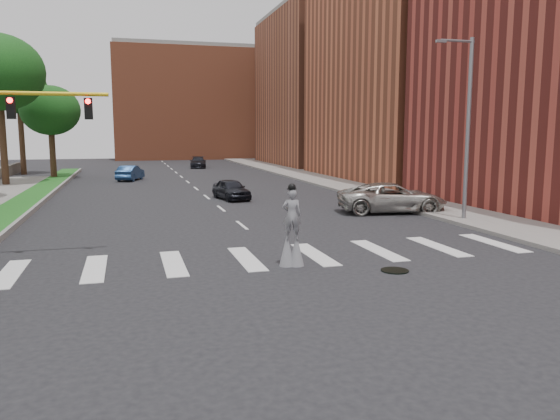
% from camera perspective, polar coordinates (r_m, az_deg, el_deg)
% --- Properties ---
extents(ground_plane, '(160.00, 160.00, 0.00)m').
position_cam_1_polar(ground_plane, '(18.94, 0.95, -5.56)').
color(ground_plane, black).
rests_on(ground_plane, ground).
extents(grass_median, '(2.00, 60.00, 0.25)m').
position_cam_1_polar(grass_median, '(38.38, -24.93, 0.87)').
color(grass_median, '#175218').
rests_on(grass_median, ground).
extents(median_curb, '(0.20, 60.00, 0.28)m').
position_cam_1_polar(median_curb, '(38.22, -23.38, 0.96)').
color(median_curb, gray).
rests_on(median_curb, ground).
extents(sidewalk_right, '(5.00, 90.00, 0.18)m').
position_cam_1_polar(sidewalk_right, '(46.39, 6.91, 2.66)').
color(sidewalk_right, slate).
rests_on(sidewalk_right, ground).
extents(manhole, '(0.90, 0.90, 0.04)m').
position_cam_1_polar(manhole, '(18.24, 11.91, -6.21)').
color(manhole, black).
rests_on(manhole, ground).
extents(building_mid, '(16.00, 22.00, 24.00)m').
position_cam_1_polar(building_mid, '(55.39, 14.51, 15.71)').
color(building_mid, '#AE5636').
rests_on(building_mid, ground).
extents(building_far, '(16.00, 22.00, 20.00)m').
position_cam_1_polar(building_far, '(76.84, 5.24, 12.25)').
color(building_far, '#995238').
rests_on(building_far, ground).
extents(building_backdrop, '(26.00, 14.00, 18.00)m').
position_cam_1_polar(building_backdrop, '(96.39, -9.14, 10.75)').
color(building_backdrop, '#AE5636').
rests_on(building_backdrop, ground).
extents(streetlight, '(2.05, 0.20, 9.00)m').
position_cam_1_polar(streetlight, '(28.64, 18.91, 8.54)').
color(streetlight, slate).
rests_on(streetlight, ground).
extents(stilt_performer, '(0.83, 0.60, 2.80)m').
position_cam_1_polar(stilt_performer, '(18.33, 1.23, -2.53)').
color(stilt_performer, '#362215').
rests_on(stilt_performer, ground).
extents(suv_crossing, '(6.38, 3.76, 1.67)m').
position_cam_1_polar(suv_crossing, '(31.23, 11.63, 1.27)').
color(suv_crossing, '#B3B1A9').
rests_on(suv_crossing, ground).
extents(car_near, '(2.30, 4.24, 1.37)m').
position_cam_1_polar(car_near, '(36.65, -5.13, 2.17)').
color(car_near, black).
rests_on(car_near, ground).
extents(car_mid, '(2.74, 4.49, 1.40)m').
position_cam_1_polar(car_mid, '(52.80, -15.38, 3.76)').
color(car_mid, navy).
rests_on(car_mid, ground).
extents(car_far, '(2.52, 4.95, 1.38)m').
position_cam_1_polar(car_far, '(69.73, -8.56, 4.95)').
color(car_far, black).
rests_on(car_far, ground).
extents(tree_5, '(5.81, 5.81, 11.31)m').
position_cam_1_polar(tree_5, '(64.00, -25.65, 11.22)').
color(tree_5, '#362215').
rests_on(tree_5, ground).
extents(tree_6, '(5.47, 5.47, 8.82)m').
position_cam_1_polar(tree_6, '(56.33, -22.89, 9.53)').
color(tree_6, '#362215').
rests_on(tree_6, ground).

